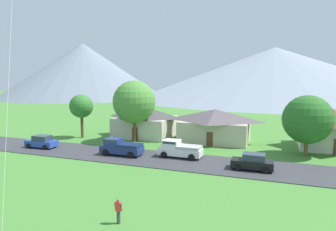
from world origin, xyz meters
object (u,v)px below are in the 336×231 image
object	(u,v)px
pickup_truck_white_west_side	(179,149)
pickup_truck_navy_east_side	(121,147)
house_leftmost	(333,128)
house_left_center	(215,125)
tree_center	(307,119)
tree_near_left	(81,106)
parked_car_blue_mid_west	(42,142)
house_right_center	(145,121)
parked_car_black_mid_east	(253,162)
tree_left_of_center	(134,102)
watcher_person	(118,211)

from	to	relation	value
pickup_truck_white_west_side	pickup_truck_navy_east_side	xyz separation A→B (m)	(-7.09, -1.47, 0.00)
pickup_truck_navy_east_side	house_leftmost	bearing A→B (deg)	27.84
house_left_center	tree_center	xyz separation A→B (m)	(12.17, -4.63, 1.98)
tree_near_left	tree_center	distance (m)	32.69
tree_near_left	parked_car_blue_mid_west	distance (m)	9.02
house_right_center	parked_car_black_mid_east	world-z (taller)	house_right_center
tree_near_left	pickup_truck_white_west_side	distance (m)	19.77
tree_center	pickup_truck_navy_east_side	bearing A→B (deg)	-160.39
parked_car_blue_mid_west	pickup_truck_white_west_side	world-z (taller)	pickup_truck_white_west_side
tree_left_of_center	watcher_person	xyz separation A→B (m)	(10.34, -23.10, -5.11)
tree_near_left	watcher_person	size ratio (longest dim) A/B	4.15
parked_car_blue_mid_west	house_left_center	bearing A→B (deg)	30.59
tree_near_left	parked_car_blue_mid_west	xyz separation A→B (m)	(-0.76, -7.96, -4.18)
pickup_truck_white_west_side	parked_car_blue_mid_west	bearing A→B (deg)	-174.66
tree_left_of_center	parked_car_blue_mid_west	xyz separation A→B (m)	(-10.04, -8.14, -5.12)
house_right_center	tree_near_left	distance (m)	10.47
house_leftmost	tree_left_of_center	xyz separation A→B (m)	(-27.11, -5.46, 3.21)
watcher_person	parked_car_black_mid_east	bearing A→B (deg)	63.28
watcher_person	pickup_truck_navy_east_side	bearing A→B (deg)	118.71
tree_center	watcher_person	distance (m)	26.62
parked_car_blue_mid_west	watcher_person	size ratio (longest dim) A/B	2.55
house_right_center	tree_left_of_center	size ratio (longest dim) A/B	1.04
tree_left_of_center	parked_car_black_mid_east	xyz separation A→B (m)	(17.70, -8.47, -5.12)
parked_car_black_mid_east	watcher_person	bearing A→B (deg)	-116.72
pickup_truck_white_west_side	watcher_person	distance (m)	16.80
tree_center	tree_near_left	bearing A→B (deg)	179.98
parked_car_black_mid_east	pickup_truck_white_west_side	xyz separation A→B (m)	(-8.64, 2.12, 0.19)
house_left_center	tree_near_left	size ratio (longest dim) A/B	1.54
tree_left_of_center	parked_car_blue_mid_west	size ratio (longest dim) A/B	2.15
parked_car_black_mid_east	pickup_truck_white_west_side	size ratio (longest dim) A/B	0.80
house_leftmost	tree_center	bearing A→B (deg)	-123.34
house_leftmost	pickup_truck_white_west_side	xyz separation A→B (m)	(-18.05, -11.81, -1.72)
tree_near_left	parked_car_black_mid_east	xyz separation A→B (m)	(26.99, -8.30, -4.18)
parked_car_black_mid_east	watcher_person	distance (m)	16.37
pickup_truck_navy_east_side	tree_center	bearing A→B (deg)	19.61
house_left_center	house_right_center	bearing A→B (deg)	179.15
house_left_center	watcher_person	size ratio (longest dim) A/B	6.40
house_right_center	house_left_center	bearing A→B (deg)	-0.85
tree_left_of_center	parked_car_black_mid_east	distance (m)	20.28
house_leftmost	tree_left_of_center	world-z (taller)	tree_left_of_center
pickup_truck_white_west_side	house_leftmost	bearing A→B (deg)	33.18
tree_center	watcher_person	size ratio (longest dim) A/B	4.45
house_left_center	house_right_center	world-z (taller)	house_left_center
house_left_center	tree_left_of_center	distance (m)	12.57
house_leftmost	house_left_center	xyz separation A→B (m)	(-15.88, -1.01, -0.26)
tree_left_of_center	tree_center	world-z (taller)	tree_left_of_center
pickup_truck_white_west_side	watcher_person	xyz separation A→B (m)	(1.28, -16.75, -0.18)
pickup_truck_white_west_side	watcher_person	bearing A→B (deg)	-85.63
tree_left_of_center	pickup_truck_navy_east_side	xyz separation A→B (m)	(1.97, -7.82, -4.92)
house_leftmost	tree_center	distance (m)	6.97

